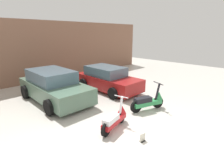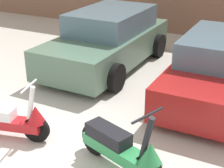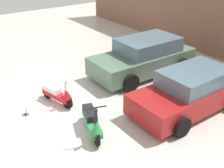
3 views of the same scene
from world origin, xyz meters
The scene contains 7 objects.
ground_plane centered at (0.00, 0.00, 0.00)m, with size 28.00×28.00×0.00m, color beige.
wall_back centered at (0.00, 8.53, 1.92)m, with size 19.60×0.12×3.85m, color #845B47.
scooter_front_left centered at (-0.37, 0.96, 0.36)m, with size 1.42×0.64×1.01m.
scooter_front_right centered at (1.64, 1.00, 0.39)m, with size 1.53×0.79×1.11m.
car_rear_left centered at (-0.57, 4.77, 0.68)m, with size 2.06×4.19×1.42m.
car_rear_center centered at (2.28, 4.13, 0.62)m, with size 1.85×3.82×1.29m.
placard_near_left_scooter centered at (-0.34, -0.13, 0.11)m, with size 0.20×0.14×0.26m.
Camera 3 is at (7.03, -2.21, 4.73)m, focal length 45.00 mm.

